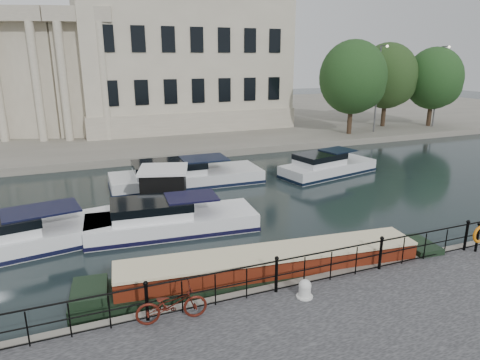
% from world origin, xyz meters
% --- Properties ---
extents(ground_plane, '(160.00, 160.00, 0.00)m').
position_xyz_m(ground_plane, '(0.00, 0.00, 0.00)').
color(ground_plane, black).
rests_on(ground_plane, ground).
extents(far_bank, '(120.00, 42.00, 0.55)m').
position_xyz_m(far_bank, '(0.00, 39.00, 0.28)').
color(far_bank, '#6B665B').
rests_on(far_bank, ground_plane).
extents(railing, '(24.14, 0.14, 1.22)m').
position_xyz_m(railing, '(0.00, -2.25, 1.20)').
color(railing, black).
rests_on(railing, near_quay).
extents(civic_building, '(53.55, 31.84, 16.85)m').
position_xyz_m(civic_building, '(-1.00, 34.71, 7.04)').
color(civic_building, '#ADA38C').
rests_on(civic_building, far_bank).
extents(lamp_posts, '(8.24, 1.55, 8.07)m').
position_xyz_m(lamp_posts, '(26.00, 20.70, 4.80)').
color(lamp_posts, '#59595B').
rests_on(lamp_posts, far_bank).
extents(bicycle, '(2.03, 0.86, 1.04)m').
position_xyz_m(bicycle, '(-3.37, -2.53, 1.07)').
color(bicycle, '#46140C').
rests_on(bicycle, near_quay).
extents(mooring_bollard, '(0.52, 0.52, 0.58)m').
position_xyz_m(mooring_bollard, '(0.68, -2.85, 0.82)').
color(mooring_bollard, silver).
rests_on(mooring_bollard, near_quay).
extents(life_ring_post, '(0.70, 0.19, 1.14)m').
position_xyz_m(life_ring_post, '(8.30, -2.57, 1.26)').
color(life_ring_post, black).
rests_on(life_ring_post, near_quay).
extents(narrowboat, '(13.37, 3.17, 1.49)m').
position_xyz_m(narrowboat, '(0.55, -0.82, 0.37)').
color(narrowboat, black).
rests_on(narrowboat, ground_plane).
extents(harbour_hut, '(3.98, 3.61, 2.20)m').
position_xyz_m(harbour_hut, '(-1.22, 8.30, 0.95)').
color(harbour_hut, '#6B665B').
rests_on(harbour_hut, ground_plane).
extents(cabin_cruisers, '(27.20, 10.37, 1.99)m').
position_xyz_m(cabin_cruisers, '(-0.68, 8.33, 0.37)').
color(cabin_cruisers, white).
rests_on(cabin_cruisers, ground_plane).
extents(trees, '(16.55, 8.54, 8.60)m').
position_xyz_m(trees, '(24.57, 21.59, 5.43)').
color(trees, black).
rests_on(trees, far_bank).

